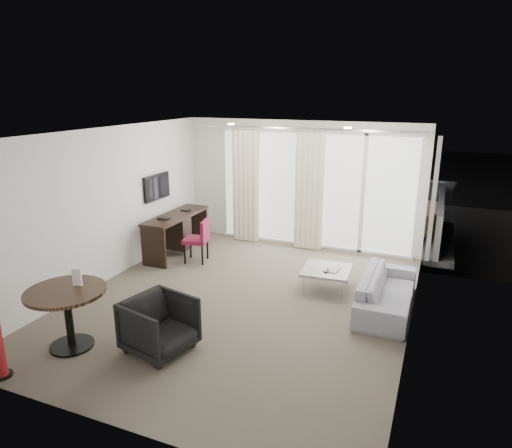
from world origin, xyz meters
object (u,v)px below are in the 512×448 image
at_px(tub_armchair, 159,325).
at_px(coffee_table, 326,279).
at_px(rattan_chair_a, 327,219).
at_px(desk, 177,234).
at_px(desk_chair, 196,241).
at_px(sofa, 387,292).
at_px(round_table, 69,319).
at_px(rattan_chair_b, 417,222).

distance_m(tub_armchair, coffee_table, 3.04).
bearing_deg(rattan_chair_a, desk, -138.48).
bearing_deg(desk, coffee_table, -9.25).
distance_m(desk, tub_armchair, 3.60).
distance_m(desk_chair, rattan_chair_a, 3.17).
bearing_deg(sofa, tub_armchair, 132.51).
bearing_deg(coffee_table, sofa, -19.80).
bearing_deg(round_table, coffee_table, 49.29).
bearing_deg(rattan_chair_b, tub_armchair, -90.99).
xyz_separation_m(desk_chair, rattan_chair_b, (3.83, 2.90, 0.03)).
xyz_separation_m(sofa, rattan_chair_a, (-1.71, 3.16, 0.12)).
height_order(desk_chair, sofa, desk_chair).
relative_size(desk, rattan_chair_a, 2.23).
relative_size(coffee_table, rattan_chair_a, 0.99).
relative_size(desk, tub_armchair, 2.22).
height_order(desk, sofa, desk).
bearing_deg(rattan_chair_a, rattan_chair_b, 10.32).
distance_m(desk, rattan_chair_a, 3.37).
bearing_deg(round_table, tub_armchair, 17.90).
bearing_deg(sofa, rattan_chair_b, -3.24).
relative_size(desk_chair, rattan_chair_a, 1.09).
xyz_separation_m(coffee_table, rattan_chair_b, (1.21, 3.17, 0.27)).
bearing_deg(rattan_chair_b, coffee_table, -87.15).
xyz_separation_m(coffee_table, rattan_chair_a, (-0.70, 2.79, 0.21)).
xyz_separation_m(tub_armchair, sofa, (2.49, 2.28, -0.08)).
xyz_separation_m(desk, rattan_chair_a, (2.50, 2.27, -0.02)).
bearing_deg(rattan_chair_b, desk_chair, -119.04).
xyz_separation_m(desk_chair, sofa, (3.63, -0.64, -0.15)).
bearing_deg(desk, sofa, -11.88).
height_order(rattan_chair_a, rattan_chair_b, rattan_chair_b).
height_order(sofa, rattan_chair_b, rattan_chair_b).
distance_m(round_table, sofa, 4.47).
relative_size(desk, desk_chair, 2.05).
height_order(round_table, rattan_chair_a, round_table).
distance_m(coffee_table, sofa, 1.08).
bearing_deg(desk, desk_chair, -23.36).
height_order(desk_chair, tub_armchair, desk_chair).
relative_size(tub_armchair, coffee_table, 1.01).
bearing_deg(rattan_chair_a, tub_armchair, -98.96).
xyz_separation_m(coffee_table, sofa, (1.02, -0.37, 0.10)).
bearing_deg(sofa, round_table, 126.26).
xyz_separation_m(tub_armchair, coffee_table, (1.48, 2.65, -0.18)).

